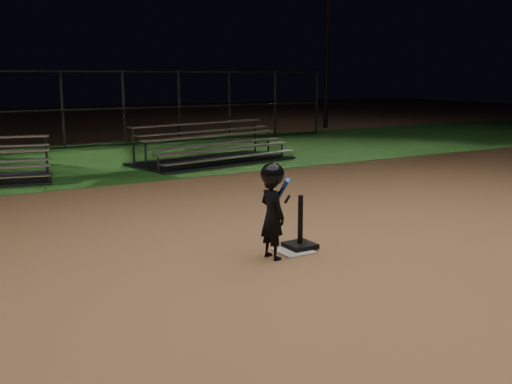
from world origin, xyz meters
name	(u,v)px	position (x,y,z in m)	size (l,w,h in m)	color
ground	(294,252)	(0.00, 0.00, 0.00)	(80.00, 80.00, 0.00)	#A6734B
grass_strip	(91,160)	(0.00, 10.00, 0.01)	(60.00, 8.00, 0.01)	#21541B
home_plate	(294,251)	(0.00, 0.00, 0.01)	(0.45, 0.45, 0.02)	beige
batting_tee	(300,238)	(0.14, 0.07, 0.15)	(0.38, 0.38, 0.73)	black
child_batter	(272,208)	(-0.40, -0.08, 0.66)	(0.41, 0.62, 1.25)	black
bleacher_right	(213,155)	(2.77, 7.94, 0.22)	(4.58, 2.80, 1.05)	#AFAFB4
backstop_fence	(63,110)	(0.00, 13.00, 1.25)	(20.08, 0.08, 2.50)	#38383D
light_pole_right	(329,14)	(12.00, 14.94, 4.95)	(0.90, 0.53, 8.30)	#2D2D30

